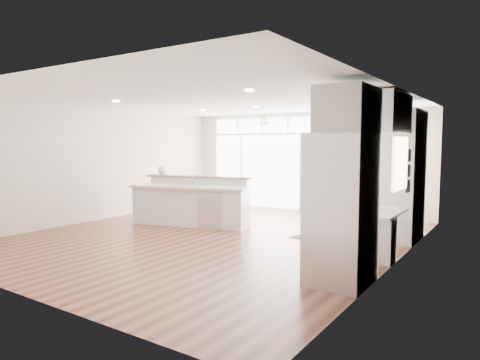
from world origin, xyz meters
The scene contains 24 objects.
floor centered at (0.00, 0.00, -0.01)m, with size 7.00×8.00×0.02m, color #492316.
ceiling centered at (0.00, 0.00, 2.70)m, with size 7.00×8.00×0.02m, color white.
wall_back centered at (0.00, 4.00, 1.35)m, with size 7.00×0.04×2.70m, color beige.
wall_front centered at (0.00, -4.00, 1.35)m, with size 7.00×0.04×2.70m, color beige.
wall_left centered at (-3.50, 0.00, 1.35)m, with size 0.04×8.00×2.70m, color beige.
wall_right centered at (3.50, 0.00, 1.35)m, with size 0.04×8.00×2.70m, color beige.
glass_wall centered at (0.00, 3.94, 1.05)m, with size 5.80×0.06×2.08m, color white.
transom_row centered at (0.00, 3.94, 2.38)m, with size 5.90×0.06×0.40m, color white.
desk_window centered at (3.46, 0.30, 1.55)m, with size 0.04×0.85×0.85m, color white.
ceiling_fan centered at (-0.50, 2.80, 2.48)m, with size 1.16×1.16×0.32m, color white.
recessed_lights centered at (0.00, 0.20, 2.68)m, with size 3.40×3.00×0.02m, color #F5E2D0.
oven_cabinet centered at (3.17, 1.80, 1.25)m, with size 0.64×1.20×2.50m, color silver.
desk_nook centered at (3.13, 0.30, 0.38)m, with size 0.72×1.30×0.76m, color silver.
upper_cabinets centered at (3.17, 0.30, 2.35)m, with size 0.64×1.30×0.64m, color silver.
refrigerator centered at (3.11, -1.35, 1.00)m, with size 0.76×0.90×2.00m, color silver.
fridge_cabinet centered at (3.17, -1.35, 2.30)m, with size 0.64×0.90×0.60m, color silver.
framed_photos centered at (3.46, 0.92, 1.40)m, with size 0.06×0.22×0.80m, color black.
kitchen_island centered at (-1.20, 0.66, 0.55)m, with size 2.77×1.04×1.10m, color silver.
rug centered at (1.74, 0.97, 0.01)m, with size 0.83×0.60×0.01m, color #371C11.
office_chair centered at (2.79, -0.12, 0.53)m, with size 0.55×0.51×1.05m, color black.
fishbowl centered at (-2.22, 0.80, 1.21)m, with size 0.22×0.22×0.22m, color silver.
monitor centered at (3.05, 0.30, 0.97)m, with size 0.09×0.51×0.43m, color black.
keyboard centered at (2.88, 0.30, 0.77)m, with size 0.11×0.31×0.02m, color silver.
potted_plant centered at (3.17, 1.80, 2.62)m, with size 0.28×0.31×0.24m, color #2E5323.
Camera 1 is at (5.11, -6.78, 1.88)m, focal length 32.00 mm.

